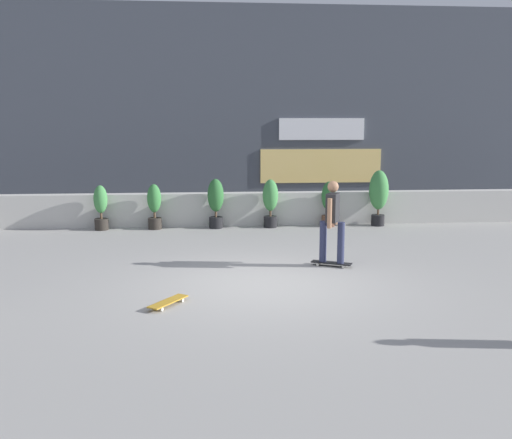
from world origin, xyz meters
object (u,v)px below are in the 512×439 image
at_px(potted_plant_1, 154,205).
at_px(skateboard_near_camera, 168,302).
at_px(potted_plant_5, 379,193).
at_px(potted_plant_2, 216,201).
at_px(potted_plant_3, 270,201).
at_px(potted_plant_0, 101,207).
at_px(potted_plant_4, 328,202).
at_px(skater_far_right, 332,219).

xyz_separation_m(potted_plant_1, skateboard_near_camera, (0.76, -6.67, -0.58)).
bearing_deg(skateboard_near_camera, potted_plant_5, 51.35).
distance_m(potted_plant_2, potted_plant_3, 1.48).
bearing_deg(potted_plant_3, potted_plant_1, 180.00).
bearing_deg(potted_plant_5, potted_plant_2, 180.00).
xyz_separation_m(potted_plant_0, potted_plant_2, (3.03, 0.00, 0.12)).
bearing_deg(potted_plant_0, potted_plant_4, 0.00).
bearing_deg(potted_plant_0, skateboard_near_camera, -72.10).
xyz_separation_m(potted_plant_2, potted_plant_3, (1.48, -0.00, -0.02)).
bearing_deg(skater_far_right, potted_plant_1, 130.99).
xyz_separation_m(potted_plant_2, potted_plant_5, (4.47, -0.00, 0.14)).
bearing_deg(potted_plant_0, potted_plant_2, 0.00).
distance_m(potted_plant_1, skateboard_near_camera, 6.74).
distance_m(potted_plant_0, skater_far_right, 6.85).
height_order(potted_plant_1, potted_plant_2, potted_plant_2).
bearing_deg(potted_plant_5, potted_plant_1, 180.00).
bearing_deg(potted_plant_4, potted_plant_2, 180.00).
xyz_separation_m(potted_plant_0, skateboard_near_camera, (2.16, -6.67, -0.56)).
distance_m(potted_plant_1, potted_plant_3, 3.11).
distance_m(potted_plant_3, potted_plant_4, 1.60).
bearing_deg(potted_plant_1, potted_plant_3, -0.00).
distance_m(potted_plant_4, skateboard_near_camera, 7.78).
bearing_deg(potted_plant_1, skateboard_near_camera, -83.53).
height_order(potted_plant_3, potted_plant_4, potted_plant_3).
relative_size(potted_plant_3, potted_plant_4, 1.06).
height_order(potted_plant_4, skater_far_right, skater_far_right).
xyz_separation_m(potted_plant_2, skater_far_right, (2.21, -4.41, 0.19)).
relative_size(potted_plant_4, skateboard_near_camera, 1.59).
bearing_deg(potted_plant_2, skateboard_near_camera, -97.45).
bearing_deg(potted_plant_3, potted_plant_0, 180.00).
distance_m(potted_plant_0, potted_plant_4, 6.10).
relative_size(potted_plant_3, skateboard_near_camera, 1.69).
bearing_deg(potted_plant_3, potted_plant_4, 0.00).
bearing_deg(potted_plant_3, potted_plant_5, 0.00).
xyz_separation_m(potted_plant_0, potted_plant_3, (4.50, -0.00, 0.10)).
relative_size(potted_plant_1, potted_plant_5, 0.79).
distance_m(potted_plant_2, potted_plant_4, 3.07).
relative_size(potted_plant_1, potted_plant_2, 0.90).
distance_m(potted_plant_0, potted_plant_1, 1.40).
height_order(potted_plant_0, skateboard_near_camera, potted_plant_0).
bearing_deg(potted_plant_0, potted_plant_3, -0.00).
bearing_deg(skater_far_right, potted_plant_0, 139.86).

